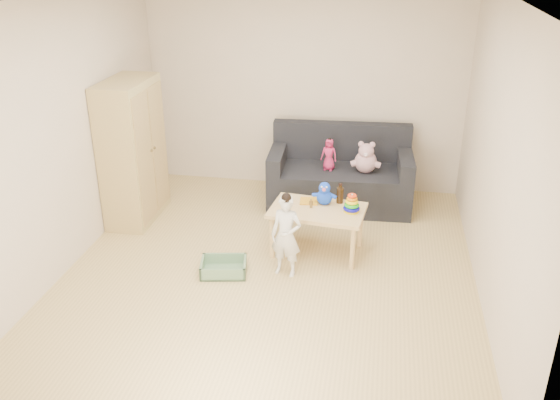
% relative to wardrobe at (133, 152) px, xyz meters
% --- Properties ---
extents(room, '(4.50, 4.50, 4.50)m').
position_rel_wardrobe_xyz_m(room, '(1.76, -0.90, 0.48)').
color(room, tan).
rests_on(room, ground).
extents(wardrobe, '(0.45, 0.91, 1.63)m').
position_rel_wardrobe_xyz_m(wardrobe, '(0.00, 0.00, 0.00)').
color(wardrobe, tan).
rests_on(wardrobe, ground).
extents(sofa, '(1.75, 0.94, 0.48)m').
position_rel_wardrobe_xyz_m(sofa, '(2.30, 0.76, -0.58)').
color(sofa, black).
rests_on(sofa, ground).
extents(play_table, '(1.01, 0.70, 0.50)m').
position_rel_wardrobe_xyz_m(play_table, '(2.17, -0.48, -0.57)').
color(play_table, '#E9B680').
rests_on(play_table, ground).
extents(storage_bin, '(0.50, 0.41, 0.13)m').
position_rel_wardrobe_xyz_m(storage_bin, '(1.32, -1.06, -0.75)').
color(storage_bin, '#648A64').
rests_on(storage_bin, ground).
extents(toddler, '(0.34, 0.26, 0.82)m').
position_rel_wardrobe_xyz_m(toddler, '(1.93, -0.96, -0.41)').
color(toddler, white).
rests_on(toddler, ground).
extents(pink_bear, '(0.31, 0.28, 0.32)m').
position_rel_wardrobe_xyz_m(pink_bear, '(2.60, 0.69, -0.18)').
color(pink_bear, '#CC96A3').
rests_on(pink_bear, sofa).
extents(doll, '(0.21, 0.16, 0.38)m').
position_rel_wardrobe_xyz_m(doll, '(2.17, 0.69, -0.15)').
color(doll, '#D22760').
rests_on(doll, sofa).
extents(ring_stacker, '(0.17, 0.17, 0.19)m').
position_rel_wardrobe_xyz_m(ring_stacker, '(2.52, -0.49, -0.24)').
color(ring_stacker, '#DDBD0B').
rests_on(ring_stacker, play_table).
extents(brown_bottle, '(0.07, 0.07, 0.21)m').
position_rel_wardrobe_xyz_m(brown_bottle, '(2.38, -0.29, -0.22)').
color(brown_bottle, black).
rests_on(brown_bottle, play_table).
extents(blue_plush, '(0.25, 0.23, 0.25)m').
position_rel_wardrobe_xyz_m(blue_plush, '(2.23, -0.35, -0.19)').
color(blue_plush, blue).
rests_on(blue_plush, play_table).
extents(wooden_figure, '(0.05, 0.04, 0.10)m').
position_rel_wardrobe_xyz_m(wooden_figure, '(2.10, -0.47, -0.26)').
color(wooden_figure, brown).
rests_on(wooden_figure, play_table).
extents(yellow_book, '(0.20, 0.20, 0.01)m').
position_rel_wardrobe_xyz_m(yellow_book, '(2.06, -0.32, -0.31)').
color(yellow_book, orange).
rests_on(yellow_book, play_table).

